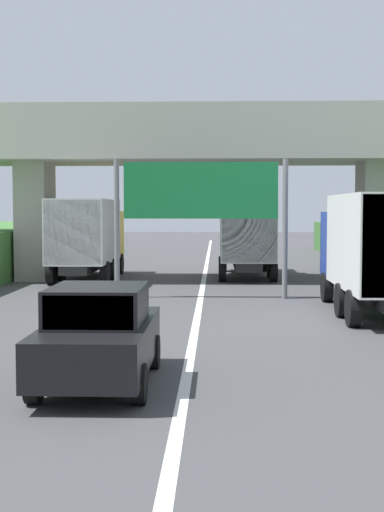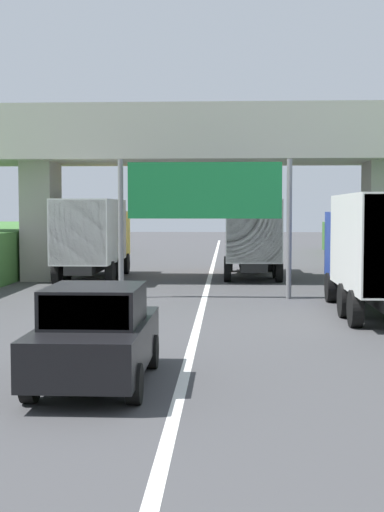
# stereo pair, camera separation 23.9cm
# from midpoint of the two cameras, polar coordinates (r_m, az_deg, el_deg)

# --- Properties ---
(lane_centre_stripe) EXTENTS (0.20, 93.18, 0.01)m
(lane_centre_stripe) POSITION_cam_midpoint_polar(r_m,az_deg,el_deg) (24.21, 1.25, -3.46)
(lane_centre_stripe) COLOR white
(lane_centre_stripe) RESTS_ON ground
(overpass_bridge) EXTENTS (40.00, 4.80, 7.21)m
(overpass_bridge) POSITION_cam_midpoint_polar(r_m,az_deg,el_deg) (30.76, 1.60, 8.07)
(overpass_bridge) COLOR #ADA89E
(overpass_bridge) RESTS_ON ground
(overhead_highway_sign) EXTENTS (5.88, 0.18, 4.71)m
(overhead_highway_sign) POSITION_cam_midpoint_polar(r_m,az_deg,el_deg) (24.38, 1.28, 4.61)
(overhead_highway_sign) COLOR slate
(overhead_highway_sign) RESTS_ON ground
(truck_yellow) EXTENTS (2.44, 7.30, 3.44)m
(truck_yellow) POSITION_cam_midpoint_polar(r_m,az_deg,el_deg) (31.26, -7.56, 1.67)
(truck_yellow) COLOR black
(truck_yellow) RESTS_ON ground
(truck_blue) EXTENTS (2.44, 7.30, 3.44)m
(truck_blue) POSITION_cam_midpoint_polar(r_m,az_deg,el_deg) (21.28, 14.94, 0.65)
(truck_blue) COLOR black
(truck_blue) RESTS_ON ground
(truck_orange) EXTENTS (2.44, 7.30, 3.44)m
(truck_orange) POSITION_cam_midpoint_polar(r_m,az_deg,el_deg) (32.40, 4.94, 1.76)
(truck_orange) COLOR black
(truck_orange) RESTS_ON ground
(car_black) EXTENTS (1.86, 4.10, 1.72)m
(car_black) POSITION_cam_midpoint_polar(r_m,az_deg,el_deg) (12.54, -7.05, -6.24)
(car_black) COLOR black
(car_black) RESTS_ON ground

